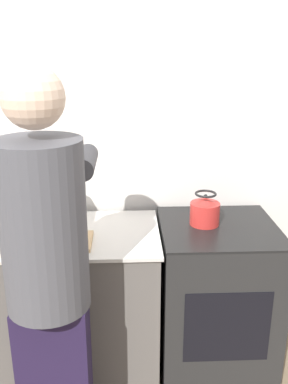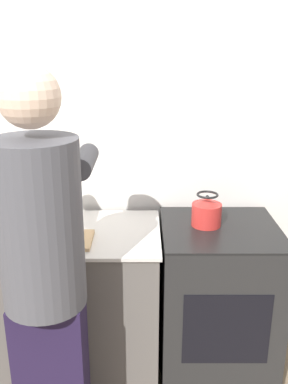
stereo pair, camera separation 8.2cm
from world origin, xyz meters
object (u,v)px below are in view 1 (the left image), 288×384
knife (47,239)px  kettle (205,211)px  person (48,271)px  cutting_board (52,242)px  oven (215,300)px

knife → kettle: size_ratio=1.15×
knife → kettle: 0.83m
person → knife: (-0.08, 0.41, -0.05)m
person → cutting_board: 0.41m
cutting_board → knife: bearing=153.9°
oven → kettle: size_ratio=5.14×
person → knife: person is taller
cutting_board → knife: knife is taller
kettle → oven: bearing=-22.4°
knife → cutting_board: bearing=-47.8°
person → cutting_board: size_ratio=4.43×
cutting_board → knife: (-0.02, 0.01, 0.01)m
kettle → cutting_board: bearing=-168.4°
knife → kettle: (0.81, 0.15, 0.07)m
knife → oven: bearing=-14.0°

